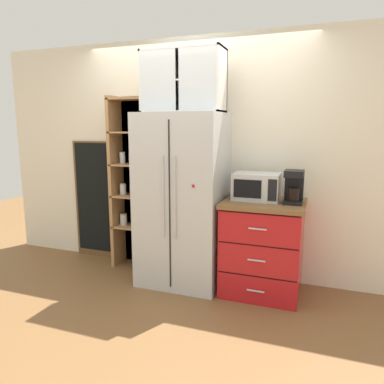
{
  "coord_description": "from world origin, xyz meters",
  "views": [
    {
      "loc": [
        1.34,
        -3.37,
        1.62
      ],
      "look_at": [
        0.1,
        0.01,
        0.96
      ],
      "focal_mm": 33.69,
      "sensor_mm": 36.0,
      "label": 1
    }
  ],
  "objects_px": {
    "mug_red": "(264,198)",
    "microwave": "(257,186)",
    "refrigerator": "(183,200)",
    "coffee_maker": "(294,187)",
    "mug_charcoal": "(265,196)",
    "bottle_clear": "(266,189)",
    "chalkboard_menu": "(97,200)"
  },
  "relations": [
    {
      "from": "refrigerator",
      "to": "mug_red",
      "type": "bearing_deg",
      "value": -1.63
    },
    {
      "from": "coffee_maker",
      "to": "refrigerator",
      "type": "bearing_deg",
      "value": -178.53
    },
    {
      "from": "coffee_maker",
      "to": "microwave",
      "type": "bearing_deg",
      "value": 173.14
    },
    {
      "from": "bottle_clear",
      "to": "chalkboard_menu",
      "type": "height_order",
      "value": "chalkboard_menu"
    },
    {
      "from": "refrigerator",
      "to": "coffee_maker",
      "type": "distance_m",
      "value": 1.11
    },
    {
      "from": "mug_red",
      "to": "mug_charcoal",
      "type": "bearing_deg",
      "value": 90.31
    },
    {
      "from": "microwave",
      "to": "bottle_clear",
      "type": "distance_m",
      "value": 0.09
    },
    {
      "from": "microwave",
      "to": "coffee_maker",
      "type": "bearing_deg",
      "value": -6.86
    },
    {
      "from": "microwave",
      "to": "coffee_maker",
      "type": "relative_size",
      "value": 1.42
    },
    {
      "from": "mug_charcoal",
      "to": "chalkboard_menu",
      "type": "xyz_separation_m",
      "value": [
        -2.1,
        0.28,
        -0.23
      ]
    },
    {
      "from": "microwave",
      "to": "chalkboard_menu",
      "type": "relative_size",
      "value": 0.3
    },
    {
      "from": "refrigerator",
      "to": "bottle_clear",
      "type": "relative_size",
      "value": 6.93
    },
    {
      "from": "coffee_maker",
      "to": "chalkboard_menu",
      "type": "height_order",
      "value": "chalkboard_menu"
    },
    {
      "from": "microwave",
      "to": "mug_red",
      "type": "height_order",
      "value": "microwave"
    },
    {
      "from": "mug_red",
      "to": "mug_charcoal",
      "type": "xyz_separation_m",
      "value": [
        -0.0,
        0.06,
        0.0
      ]
    },
    {
      "from": "mug_red",
      "to": "microwave",
      "type": "bearing_deg",
      "value": 132.55
    },
    {
      "from": "refrigerator",
      "to": "microwave",
      "type": "bearing_deg",
      "value": 5.38
    },
    {
      "from": "microwave",
      "to": "mug_red",
      "type": "distance_m",
      "value": 0.15
    },
    {
      "from": "refrigerator",
      "to": "bottle_clear",
      "type": "xyz_separation_m",
      "value": [
        0.83,
        0.08,
        0.15
      ]
    },
    {
      "from": "coffee_maker",
      "to": "mug_red",
      "type": "height_order",
      "value": "coffee_maker"
    },
    {
      "from": "microwave",
      "to": "chalkboard_menu",
      "type": "height_order",
      "value": "chalkboard_menu"
    },
    {
      "from": "mug_charcoal",
      "to": "chalkboard_menu",
      "type": "distance_m",
      "value": 2.13
    },
    {
      "from": "coffee_maker",
      "to": "mug_charcoal",
      "type": "relative_size",
      "value": 2.49
    },
    {
      "from": "microwave",
      "to": "mug_charcoal",
      "type": "height_order",
      "value": "microwave"
    },
    {
      "from": "microwave",
      "to": "mug_charcoal",
      "type": "relative_size",
      "value": 3.54
    },
    {
      "from": "microwave",
      "to": "chalkboard_menu",
      "type": "distance_m",
      "value": 2.06
    },
    {
      "from": "mug_charcoal",
      "to": "mug_red",
      "type": "bearing_deg",
      "value": -89.69
    },
    {
      "from": "refrigerator",
      "to": "chalkboard_menu",
      "type": "bearing_deg",
      "value": 166.14
    },
    {
      "from": "chalkboard_menu",
      "to": "bottle_clear",
      "type": "bearing_deg",
      "value": -6.35
    },
    {
      "from": "coffee_maker",
      "to": "chalkboard_menu",
      "type": "xyz_separation_m",
      "value": [
        -2.37,
        0.29,
        -0.35
      ]
    },
    {
      "from": "mug_charcoal",
      "to": "coffee_maker",
      "type": "bearing_deg",
      "value": -0.87
    },
    {
      "from": "refrigerator",
      "to": "chalkboard_menu",
      "type": "relative_size",
      "value": 1.21
    }
  ]
}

